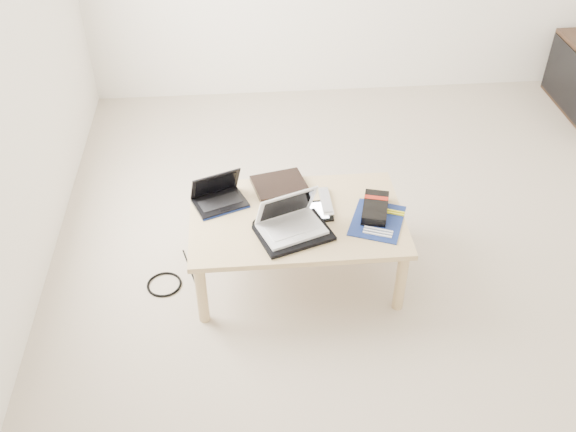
{
  "coord_description": "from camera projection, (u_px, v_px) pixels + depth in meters",
  "views": [
    {
      "loc": [
        -0.89,
        -2.66,
        2.47
      ],
      "look_at": [
        -0.67,
        -0.11,
        0.41
      ],
      "focal_mm": 40.0,
      "sensor_mm": 36.0,
      "label": 1
    }
  ],
  "objects": [
    {
      "name": "white_laptop",
      "position": [
        290.0,
        221.0,
        3.17
      ],
      "size": [
        0.36,
        0.31,
        0.21
      ],
      "color": "silver",
      "rests_on": "neoprene_sleeve"
    },
    {
      "name": "coffee_table",
      "position": [
        297.0,
        224.0,
        3.33
      ],
      "size": [
        1.1,
        0.7,
        0.4
      ],
      "color": "tan",
      "rests_on": "ground"
    },
    {
      "name": "book",
      "position": [
        280.0,
        185.0,
        3.49
      ],
      "size": [
        0.32,
        0.29,
        0.03
      ],
      "color": "black",
      "rests_on": "coffee_table"
    },
    {
      "name": "cable_coil",
      "position": [
        262.0,
        224.0,
        3.24
      ],
      "size": [
        0.12,
        0.12,
        0.01
      ],
      "primitive_type": "torus",
      "rotation": [
        0.0,
        0.0,
        -0.24
      ],
      "color": "black",
      "rests_on": "coffee_table"
    },
    {
      "name": "netbook",
      "position": [
        219.0,
        197.0,
        3.36
      ],
      "size": [
        0.32,
        0.28,
        0.18
      ],
      "color": "black",
      "rests_on": "coffee_table"
    },
    {
      "name": "remote",
      "position": [
        326.0,
        202.0,
        3.37
      ],
      "size": [
        0.06,
        0.24,
        0.02
      ],
      "color": "#B6B6BB",
      "rests_on": "coffee_table"
    },
    {
      "name": "neoprene_sleeve",
      "position": [
        294.0,
        233.0,
        3.18
      ],
      "size": [
        0.41,
        0.36,
        0.02
      ],
      "primitive_type": "cube",
      "rotation": [
        0.0,
        0.0,
        0.33
      ],
      "color": "black",
      "rests_on": "coffee_table"
    },
    {
      "name": "floor_cable_coil",
      "position": [
        164.0,
        284.0,
        3.47
      ],
      "size": [
        0.22,
        0.22,
        0.01
      ],
      "primitive_type": "torus",
      "rotation": [
        0.0,
        0.0,
        -0.16
      ],
      "color": "black",
      "rests_on": "ground"
    },
    {
      "name": "motherboard",
      "position": [
        378.0,
        221.0,
        3.26
      ],
      "size": [
        0.35,
        0.38,
        0.01
      ],
      "color": "navy",
      "rests_on": "coffee_table"
    },
    {
      "name": "tablet",
      "position": [
        309.0,
        212.0,
        3.31
      ],
      "size": [
        0.24,
        0.19,
        0.01
      ],
      "color": "black",
      "rests_on": "coffee_table"
    },
    {
      "name": "ground",
      "position": [
        403.0,
        253.0,
        3.67
      ],
      "size": [
        4.0,
        4.0,
        0.0
      ],
      "primitive_type": "plane",
      "color": "beige",
      "rests_on": "ground"
    },
    {
      "name": "gpu_box",
      "position": [
        375.0,
        208.0,
        3.31
      ],
      "size": [
        0.19,
        0.27,
        0.06
      ],
      "color": "black",
      "rests_on": "coffee_table"
    },
    {
      "name": "floor_cable_trail",
      "position": [
        191.0,
        272.0,
        3.54
      ],
      "size": [
        0.11,
        0.37,
        0.01
      ],
      "primitive_type": "cylinder",
      "rotation": [
        1.57,
        0.0,
        0.28
      ],
      "color": "black",
      "rests_on": "ground"
    }
  ]
}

